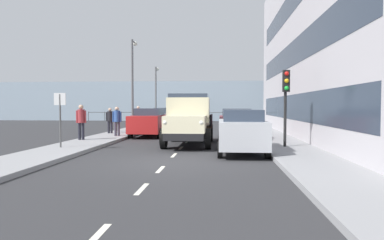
{
  "coord_description": "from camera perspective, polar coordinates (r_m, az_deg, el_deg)",
  "views": [
    {
      "loc": [
        -1.76,
        11.42,
        1.86
      ],
      "look_at": [
        0.03,
        -10.38,
        0.99
      ],
      "focal_mm": 32.85,
      "sensor_mm": 36.0,
      "label": 1
    }
  ],
  "objects": [
    {
      "name": "pedestrian_with_bag",
      "position": [
        22.69,
        -13.17,
        0.25
      ],
      "size": [
        0.53,
        0.34,
        1.59
      ],
      "color": "black",
      "rests_on": "sidewalk_right"
    },
    {
      "name": "pedestrian_near_railing",
      "position": [
        24.21,
        -12.17,
        0.43
      ],
      "size": [
        0.53,
        0.34,
        1.62
      ],
      "color": "#4C473D",
      "rests_on": "sidewalk_right"
    },
    {
      "name": "lamp_post_promenade",
      "position": [
        25.35,
        -9.57,
        7.01
      ],
      "size": [
        0.32,
        1.14,
        6.39
      ],
      "color": "#59595B",
      "rests_on": "sidewalk_right"
    },
    {
      "name": "street_sign",
      "position": [
        15.5,
        -20.63,
        1.48
      ],
      "size": [
        0.5,
        0.07,
        2.25
      ],
      "color": "#4C4C4C",
      "rests_on": "sidewalk_right"
    },
    {
      "name": "car_grey_oppositeside_1",
      "position": [
        27.48,
        -4.38,
        0.26
      ],
      "size": [
        1.84,
        4.28,
        1.72
      ],
      "color": "slate",
      "rests_on": "ground_plane"
    },
    {
      "name": "sidewalk_left",
      "position": [
        21.04,
        12.58,
        -2.64
      ],
      "size": [
        2.24,
        40.99,
        0.15
      ],
      "primitive_type": "cube",
      "color": "gray",
      "rests_on": "ground_plane"
    },
    {
      "name": "pedestrian_couple_a",
      "position": [
        18.63,
        -17.56,
        0.15
      ],
      "size": [
        0.53,
        0.34,
        1.78
      ],
      "color": "black",
      "rests_on": "sidewalk_right"
    },
    {
      "name": "seawall_railing",
      "position": [
        40.71,
        2.23,
        0.94
      ],
      "size": [
        28.08,
        0.08,
        1.2
      ],
      "color": "#4C5156",
      "rests_on": "ground_plane"
    },
    {
      "name": "pedestrian_strolling",
      "position": [
        27.03,
        -8.71,
        0.76
      ],
      "size": [
        0.53,
        0.34,
        1.71
      ],
      "color": "#4C473D",
      "rests_on": "sidewalk_right"
    },
    {
      "name": "car_maroon_kerbside_1",
      "position": [
        19.12,
        7.14,
        -0.63
      ],
      "size": [
        1.86,
        3.95,
        1.72
      ],
      "color": "maroon",
      "rests_on": "ground_plane"
    },
    {
      "name": "sidewalk_right",
      "position": [
        21.8,
        -12.41,
        -2.47
      ],
      "size": [
        2.24,
        40.99,
        0.15
      ],
      "primitive_type": "cube",
      "color": "gray",
      "rests_on": "ground_plane"
    },
    {
      "name": "building_terrace",
      "position": [
        22.2,
        26.47,
        11.99
      ],
      "size": [
        8.1,
        26.3,
        11.39
      ],
      "color": "#B7B2B7",
      "rests_on": "ground_plane"
    },
    {
      "name": "car_silver_kerbside_near",
      "position": [
        13.72,
        8.1,
        -1.78
      ],
      "size": [
        1.85,
        3.81,
        1.72
      ],
      "color": "#B7BABF",
      "rests_on": "ground_plane"
    },
    {
      "name": "sea_horizon",
      "position": [
        44.3,
        2.43,
        3.1
      ],
      "size": [
        80.0,
        0.8,
        5.0
      ],
      "primitive_type": "cube",
      "color": "#8C9EAD",
      "rests_on": "ground_plane"
    },
    {
      "name": "car_teal_oppositeside_2",
      "position": [
        33.22,
        -2.8,
        0.61
      ],
      "size": [
        1.98,
        4.27,
        1.72
      ],
      "color": "#1E6670",
      "rests_on": "ground_plane"
    },
    {
      "name": "road_centreline_markings",
      "position": [
        20.76,
        -0.18,
        -2.85
      ],
      "size": [
        0.12,
        38.09,
        0.01
      ],
      "color": "silver",
      "rests_on": "ground_plane"
    },
    {
      "name": "traffic_light_near",
      "position": [
        15.2,
        14.99,
        4.51
      ],
      "size": [
        0.28,
        0.41,
        3.2
      ],
      "color": "black",
      "rests_on": "sidewalk_left"
    },
    {
      "name": "ground_plane",
      "position": [
        20.92,
        -0.14,
        -2.82
      ],
      "size": [
        80.0,
        80.0,
        0.0
      ],
      "primitive_type": "plane",
      "color": "#2D2D30"
    },
    {
      "name": "pedestrian_in_dark_coat",
      "position": [
        20.55,
        -12.08,
        0.2
      ],
      "size": [
        0.53,
        0.34,
        1.67
      ],
      "color": "#383342",
      "rests_on": "sidewalk_right"
    },
    {
      "name": "lamp_post_far",
      "position": [
        35.03,
        -5.85,
        5.01
      ],
      "size": [
        0.32,
        1.14,
        5.59
      ],
      "color": "#59595B",
      "rests_on": "sidewalk_right"
    },
    {
      "name": "car_red_oppositeside_0",
      "position": [
        21.53,
        -6.92,
        -0.31
      ],
      "size": [
        1.88,
        4.2,
        1.72
      ],
      "color": "#B21E1E",
      "rests_on": "ground_plane"
    },
    {
      "name": "truck_vintage_cream",
      "position": [
        16.43,
        -0.57,
        -0.1
      ],
      "size": [
        2.17,
        5.64,
        2.43
      ],
      "color": "black",
      "rests_on": "ground_plane"
    }
  ]
}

